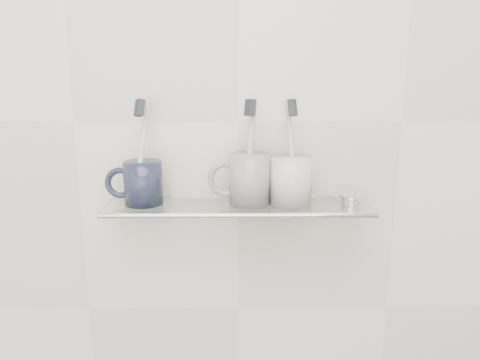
{
  "coord_description": "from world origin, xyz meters",
  "views": [
    {
      "loc": [
        -0.0,
        0.19,
        1.35
      ],
      "look_at": [
        0.0,
        1.04,
        1.15
      ],
      "focal_mm": 35.0,
      "sensor_mm": 36.0,
      "label": 1
    }
  ],
  "objects_px": {
    "shelf_glass": "(238,206)",
    "mug_right": "(291,181)",
    "mug_left": "(143,183)",
    "mug_center": "(250,179)"
  },
  "relations": [
    {
      "from": "shelf_glass",
      "to": "mug_left",
      "type": "distance_m",
      "value": 0.18
    },
    {
      "from": "shelf_glass",
      "to": "mug_center",
      "type": "distance_m",
      "value": 0.06
    },
    {
      "from": "mug_left",
      "to": "mug_center",
      "type": "height_order",
      "value": "mug_center"
    },
    {
      "from": "shelf_glass",
      "to": "mug_right",
      "type": "distance_m",
      "value": 0.11
    },
    {
      "from": "mug_left",
      "to": "mug_right",
      "type": "bearing_deg",
      "value": 22.29
    },
    {
      "from": "mug_left",
      "to": "mug_right",
      "type": "distance_m",
      "value": 0.28
    },
    {
      "from": "mug_center",
      "to": "mug_right",
      "type": "height_order",
      "value": "mug_center"
    },
    {
      "from": "mug_center",
      "to": "mug_right",
      "type": "distance_m",
      "value": 0.08
    },
    {
      "from": "mug_center",
      "to": "mug_right",
      "type": "xyz_separation_m",
      "value": [
        0.08,
        0.0,
        -0.0
      ]
    },
    {
      "from": "shelf_glass",
      "to": "mug_right",
      "type": "xyz_separation_m",
      "value": [
        0.1,
        0.0,
        0.05
      ]
    }
  ]
}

